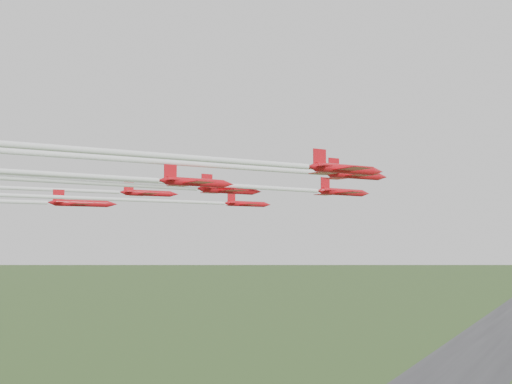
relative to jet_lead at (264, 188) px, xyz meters
The scene contains 8 objects.
runway 214.35m from the jet_lead, 91.57° to the left, with size 38.00×900.00×0.04m, color #343437.
jet_lead is the anchor object (origin of this frame).
jet_row2_left 15.42m from the jet_lead, 162.04° to the right, with size 23.89×52.46×2.34m.
jet_row2_right 13.60m from the jet_lead, 52.30° to the right, with size 28.06×51.21×2.78m.
jet_row3_left 36.50m from the jet_lead, 164.64° to the right, with size 30.01×56.57×2.73m.
jet_row3_mid 19.89m from the jet_lead, 114.67° to the right, with size 23.73×54.38×2.76m.
jet_row3_right 26.99m from the jet_lead, 57.51° to the right, with size 23.67×42.33×2.64m.
jet_row4_right 29.65m from the jet_lead, 91.26° to the right, with size 19.01×39.64×2.42m.
Camera 1 is at (50.61, -81.23, 54.46)m, focal length 40.00 mm.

